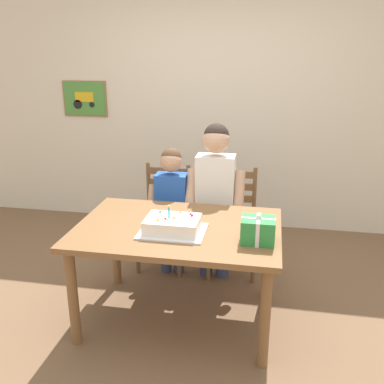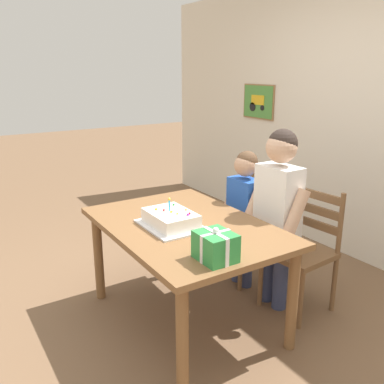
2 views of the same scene
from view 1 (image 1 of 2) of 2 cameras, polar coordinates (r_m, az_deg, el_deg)
ground_plane at (r=3.38m, az=-1.73°, el=-16.17°), size 20.00×20.00×0.00m
back_wall at (r=4.74m, az=3.10°, el=10.92°), size 6.40×0.11×2.60m
dining_table at (r=3.06m, az=-1.84°, el=-6.16°), size 1.42×0.97×0.74m
birthday_cake at (r=2.91m, az=-2.58°, el=-4.43°), size 0.44×0.34×0.19m
gift_box_red_large at (r=2.80m, az=8.68°, el=-4.98°), size 0.22×0.19×0.19m
chair_left at (r=3.94m, az=-3.63°, el=-3.22°), size 0.43×0.43×0.92m
chair_right at (r=3.85m, az=5.30°, el=-3.83°), size 0.45×0.45×0.92m
child_older at (r=3.60m, az=3.09°, el=0.65°), size 0.49×0.28×1.35m
child_younger at (r=3.70m, az=-2.71°, el=-0.97°), size 0.41×0.24×1.14m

